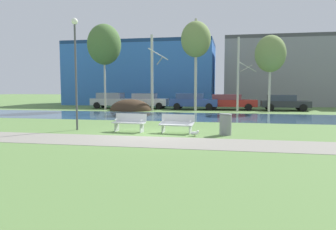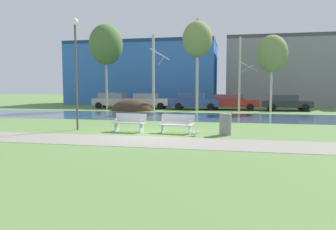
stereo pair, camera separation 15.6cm
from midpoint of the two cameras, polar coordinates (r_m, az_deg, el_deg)
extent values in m
plane|color=#5B7F42|center=(24.30, 2.88, -0.03)|extent=(120.00, 120.00, 0.00)
cube|color=gray|center=(12.73, -5.26, -4.69)|extent=(60.00, 2.49, 0.01)
cube|color=#33516B|center=(23.26, 2.49, -0.25)|extent=(80.00, 6.83, 0.01)
ellipsoid|color=#423021|center=(29.18, -6.30, 0.80)|extent=(3.86, 2.59, 2.09)
cube|color=silver|center=(15.31, -6.79, -1.37)|extent=(1.64, 0.66, 0.05)
cube|color=silver|center=(15.54, -6.36, -0.46)|extent=(1.60, 0.26, 0.40)
cube|color=silver|center=(15.67, -8.87, -2.08)|extent=(0.09, 0.43, 0.45)
cube|color=silver|center=(15.13, -4.43, -2.29)|extent=(0.09, 0.43, 0.45)
cylinder|color=silver|center=(15.60, -8.95, -0.76)|extent=(0.07, 0.28, 0.04)
cylinder|color=silver|center=(15.05, -4.49, -0.93)|extent=(0.07, 0.28, 0.04)
cube|color=silver|center=(14.75, 1.78, -1.58)|extent=(1.64, 0.65, 0.17)
cube|color=silver|center=(14.99, 2.08, -0.63)|extent=(1.60, 0.26, 0.40)
cube|color=silver|center=(15.03, -0.56, -2.32)|extent=(0.09, 0.43, 0.45)
cube|color=silver|center=(14.67, 4.30, -2.52)|extent=(0.09, 0.43, 0.45)
cylinder|color=silver|center=(14.95, -0.61, -0.95)|extent=(0.07, 0.28, 0.04)
cylinder|color=silver|center=(14.58, 4.28, -1.12)|extent=(0.07, 0.28, 0.04)
cylinder|color=gray|center=(14.49, 10.54, -1.67)|extent=(0.53, 0.53, 0.96)
torus|color=#494A4C|center=(14.45, 10.57, 0.10)|extent=(0.56, 0.56, 0.04)
ellipsoid|color=white|center=(14.03, 4.96, -3.30)|extent=(0.36, 0.16, 0.16)
sphere|color=white|center=(14.01, 5.61, -2.99)|extent=(0.11, 0.11, 0.11)
cone|color=gold|center=(14.00, 5.87, -3.00)|extent=(0.06, 0.04, 0.04)
cylinder|color=gold|center=(14.01, 5.01, -3.61)|extent=(0.01, 0.01, 0.10)
cylinder|color=gold|center=(14.07, 5.04, -3.57)|extent=(0.01, 0.01, 0.10)
cylinder|color=#4C4C51|center=(16.51, -15.84, 6.40)|extent=(0.10, 0.10, 5.19)
sphere|color=white|center=(16.81, -16.08, 15.80)|extent=(0.32, 0.32, 0.32)
cylinder|color=#BCB7A8|center=(30.40, -10.85, 8.23)|extent=(0.17, 0.17, 7.76)
ellipsoid|color=#4C7038|center=(30.60, -10.92, 12.30)|extent=(3.10, 3.10, 3.71)
cylinder|color=beige|center=(28.84, -2.47, 7.52)|extent=(0.23, 0.23, 6.79)
cylinder|color=beige|center=(29.18, -1.05, 9.69)|extent=(0.88, 1.23, 0.67)
cylinder|color=beige|center=(28.02, -1.34, 10.83)|extent=(1.51, 1.47, 0.95)
cylinder|color=#BCB7A8|center=(28.81, 5.40, 8.87)|extent=(0.25, 0.25, 8.15)
ellipsoid|color=olive|center=(29.05, 5.44, 13.36)|extent=(2.64, 2.64, 3.17)
cylinder|color=beige|center=(28.37, 12.85, 7.07)|extent=(0.18, 0.18, 6.41)
cylinder|color=beige|center=(28.88, 14.23, 8.08)|extent=(0.96, 1.36, 0.53)
cylinder|color=beige|center=(27.64, 14.51, 8.35)|extent=(1.54, 1.50, 0.78)
cylinder|color=beige|center=(28.60, 18.20, 6.86)|extent=(0.20, 0.20, 6.35)
ellipsoid|color=olive|center=(28.71, 18.29, 10.41)|extent=(2.58, 2.58, 3.10)
cube|color=#B2B5BC|center=(32.53, -9.23, 2.37)|extent=(4.43, 1.78, 0.68)
cube|color=gray|center=(32.63, -9.83, 3.46)|extent=(2.48, 1.55, 0.57)
cylinder|color=black|center=(32.90, -6.31, 1.84)|extent=(0.64, 0.22, 0.64)
cylinder|color=black|center=(31.24, -7.28, 1.66)|extent=(0.64, 0.22, 0.64)
cylinder|color=black|center=(33.89, -11.02, 1.87)|extent=(0.64, 0.22, 0.64)
cylinder|color=black|center=(32.28, -12.20, 1.69)|extent=(0.64, 0.22, 0.64)
cube|color=silver|center=(31.91, -3.20, 2.37)|extent=(4.06, 1.80, 0.67)
cube|color=#949AAC|center=(31.97, -3.77, 3.43)|extent=(2.28, 1.57, 0.51)
cylinder|color=black|center=(32.49, -0.52, 1.83)|extent=(0.64, 0.22, 0.64)
cylinder|color=black|center=(30.76, -1.19, 1.65)|extent=(0.64, 0.22, 0.64)
cylinder|color=black|center=(33.13, -5.06, 1.87)|extent=(0.64, 0.22, 0.64)
cylinder|color=black|center=(31.44, -5.96, 1.69)|extent=(0.64, 0.22, 0.64)
cube|color=#2D4793|center=(30.48, 5.08, 2.24)|extent=(4.54, 1.81, 0.69)
cube|color=#32457F|center=(30.50, 4.41, 3.39)|extent=(2.55, 1.59, 0.54)
cylinder|color=black|center=(31.27, 7.97, 1.65)|extent=(0.64, 0.22, 0.64)
cylinder|color=black|center=(29.49, 7.78, 1.45)|extent=(0.64, 0.22, 0.64)
cylinder|color=black|center=(31.57, 2.55, 1.73)|extent=(0.64, 0.22, 0.64)
cylinder|color=black|center=(29.81, 2.03, 1.53)|extent=(0.64, 0.22, 0.64)
cube|color=maroon|center=(30.48, 11.61, 2.11)|extent=(4.78, 1.78, 0.64)
cube|color=brown|center=(30.46, 10.91, 3.19)|extent=(2.68, 1.56, 0.50)
cylinder|color=black|center=(31.42, 14.45, 1.56)|extent=(0.64, 0.22, 0.64)
cylinder|color=black|center=(29.68, 14.64, 1.36)|extent=(0.64, 0.22, 0.64)
cylinder|color=black|center=(31.40, 8.71, 1.66)|extent=(0.64, 0.22, 0.64)
cylinder|color=black|center=(29.66, 8.57, 1.46)|extent=(0.64, 0.22, 0.64)
cube|color=#282B30|center=(30.80, 20.68, 1.85)|extent=(4.21, 1.77, 0.57)
cube|color=#2F3648|center=(30.72, 20.09, 2.90)|extent=(2.36, 1.55, 0.55)
cylinder|color=black|center=(31.93, 22.86, 1.37)|extent=(0.64, 0.22, 0.64)
cylinder|color=black|center=(30.22, 23.53, 1.16)|extent=(0.64, 0.22, 0.64)
cylinder|color=black|center=(31.48, 17.92, 1.48)|extent=(0.64, 0.22, 0.64)
cylinder|color=black|center=(29.75, 18.31, 1.27)|extent=(0.64, 0.22, 0.64)
cube|color=#3870C6|center=(40.32, -4.10, 7.06)|extent=(17.67, 8.55, 7.13)
cube|color=navy|center=(40.63, -4.13, 12.37)|extent=(17.67, 8.55, 0.40)
cube|color=gray|center=(40.08, 19.35, 7.01)|extent=(12.10, 7.37, 7.42)
cube|color=#48484B|center=(40.42, 19.52, 12.55)|extent=(12.10, 7.37, 0.40)
camera|label=1|loc=(0.08, -89.71, 0.03)|focal=34.03mm
camera|label=2|loc=(0.08, 90.29, -0.03)|focal=34.03mm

